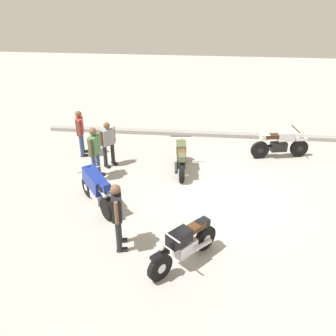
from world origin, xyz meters
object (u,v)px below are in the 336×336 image
Objects in this scene: motorcycle_olive_vintage at (181,158)px; motorcycle_silver_cruiser at (280,144)px; person_in_green_shirt at (95,150)px; motorcycle_black_cruiser at (184,245)px; person_in_black_shirt at (117,212)px; motorcycle_blue_sportbike at (97,188)px; person_in_gray_shirt at (108,142)px; person_in_red_shirt at (80,130)px.

motorcycle_silver_cruiser is (3.42, 1.36, 0.03)m from motorcycle_olive_vintage.
person_in_green_shirt is (-2.67, -0.72, 0.52)m from motorcycle_olive_vintage.
person_in_black_shirt is at bearing -62.73° from motorcycle_black_cruiser.
motorcycle_blue_sportbike is 2.50m from person_in_gray_shirt.
motorcycle_silver_cruiser is 7.09m from person_in_red_shirt.
motorcycle_black_cruiser is 0.98× the size of person_in_red_shirt.
motorcycle_olive_vintage is 4.21m from person_in_black_shirt.
person_in_gray_shirt is (-2.84, 4.56, 0.36)m from motorcycle_black_cruiser.
motorcycle_black_cruiser is (2.59, -2.09, -0.07)m from motorcycle_blue_sportbike.
person_in_black_shirt is at bearing 157.34° from motorcycle_olive_vintage.
person_in_green_shirt is at bearing -98.85° from motorcycle_black_cruiser.
motorcycle_silver_cruiser is at bearing 37.43° from person_in_black_shirt.
person_in_black_shirt reaches higher than motorcycle_silver_cruiser.
motorcycle_silver_cruiser is 1.32× the size of person_in_gray_shirt.
person_in_black_shirt is 1.01× the size of person_in_green_shirt.
person_in_black_shirt is at bearing -77.40° from person_in_red_shirt.
motorcycle_black_cruiser is at bearing -25.80° from person_in_black_shirt.
person_in_green_shirt is at bearing -23.33° from motorcycle_blue_sportbike.
person_in_gray_shirt is at bearing 95.11° from person_in_black_shirt.
person_in_black_shirt is 5.43m from person_in_red_shirt.
motorcycle_blue_sportbike reaches higher than motorcycle_black_cruiser.
person_in_black_shirt is (-4.65, -5.35, 0.50)m from motorcycle_silver_cruiser.
person_in_black_shirt reaches higher than motorcycle_black_cruiser.
motorcycle_olive_vintage is at bearing -83.31° from motorcycle_blue_sportbike.
motorcycle_silver_cruiser is at bearing -73.86° from motorcycle_olive_vintage.
motorcycle_black_cruiser reaches higher than motorcycle_olive_vintage.
motorcycle_silver_cruiser is 1.23× the size of person_in_red_shirt.
person_in_green_shirt is at bearing -72.54° from person_in_red_shirt.
motorcycle_blue_sportbike is at bearing -42.86° from person_in_gray_shirt.
person_in_black_shirt is at bearing -60.77° from person_in_green_shirt.
motorcycle_olive_vintage is 4.41m from motorcycle_black_cruiser.
person_in_red_shirt is (-0.97, 1.59, -0.05)m from person_in_green_shirt.
person_in_black_shirt reaches higher than person_in_green_shirt.
person_in_gray_shirt is (-2.47, 0.17, 0.39)m from motorcycle_olive_vintage.
person_in_black_shirt is at bearing 170.98° from motorcycle_blue_sportbike.
person_in_gray_shirt is at bearing 82.70° from person_in_green_shirt.
motorcycle_olive_vintage is 1.17× the size of person_in_red_shirt.
motorcycle_blue_sportbike is 3.33m from motorcycle_black_cruiser.
person_in_gray_shirt is (-0.26, 2.47, 0.29)m from motorcycle_blue_sportbike.
person_in_gray_shirt is (0.20, 0.89, -0.12)m from person_in_green_shirt.
person_in_green_shirt is at bearing -172.80° from motorcycle_silver_cruiser.
person_in_green_shirt is at bearing 99.55° from motorcycle_olive_vintage.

